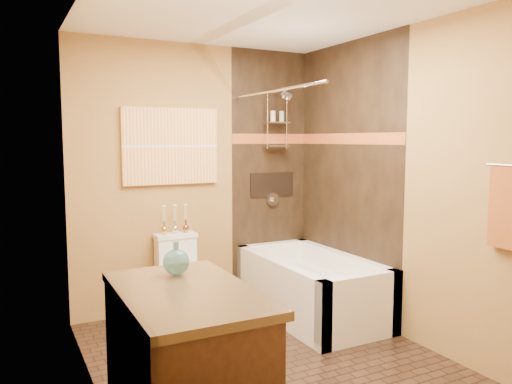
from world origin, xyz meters
TOP-DOWN VIEW (x-y plane):
  - floor at (0.00, 0.00)m, footprint 3.00×3.00m
  - wall_left at (-1.20, 0.00)m, footprint 0.02×3.00m
  - wall_right at (1.20, 0.00)m, footprint 0.02×3.00m
  - wall_back at (0.00, 1.50)m, footprint 2.40×0.02m
  - wall_front at (0.00, -1.50)m, footprint 2.40×0.02m
  - ceiling at (0.00, 0.00)m, footprint 3.00×3.00m
  - alcove_tile_back at (0.78, 1.49)m, footprint 0.85×0.01m
  - alcove_tile_right at (1.19, 0.75)m, footprint 0.01×1.50m
  - mosaic_band_back at (0.78, 1.48)m, footprint 0.85×0.01m
  - mosaic_band_right at (1.18, 0.75)m, footprint 0.01×1.50m
  - alcove_niche at (0.80, 1.48)m, footprint 0.50×0.01m
  - shower_fixtures at (0.80, 1.38)m, footprint 0.24×0.33m
  - curtain_rod at (0.40, 0.75)m, footprint 0.03×1.55m
  - towel_rust at (1.16, -0.92)m, footprint 0.05×0.22m
  - sunset_painting at (-0.27, 1.48)m, footprint 0.90×0.04m
  - vanity_mirror at (-1.19, -0.74)m, footprint 0.01×1.00m
  - bathtub at (0.80, 0.75)m, footprint 0.80×1.50m
  - toilet at (-0.27, 1.22)m, footprint 0.38×0.56m
  - vanity at (-0.92, -0.74)m, footprint 0.63×1.01m
  - teal_bottle at (-0.87, -0.47)m, footprint 0.15×0.15m
  - bud_vases at (-0.27, 1.39)m, footprint 0.26×0.06m

SIDE VIEW (x-z plane):
  - floor at x=0.00m, z-range 0.00..0.00m
  - bathtub at x=0.80m, z-range -0.05..0.50m
  - toilet at x=-0.27m, z-range 0.00..0.76m
  - vanity at x=-0.92m, z-range 0.00..0.89m
  - bud_vases at x=-0.27m, z-range 0.76..1.02m
  - teal_bottle at x=-0.87m, z-range 0.87..1.09m
  - alcove_niche at x=0.80m, z-range 1.02..1.27m
  - towel_rust at x=1.16m, z-range 0.92..1.44m
  - wall_left at x=-1.20m, z-range 0.00..2.50m
  - wall_right at x=1.20m, z-range 0.00..2.50m
  - wall_back at x=0.00m, z-range 0.00..2.50m
  - wall_front at x=0.00m, z-range 0.00..2.50m
  - alcove_tile_back at x=0.78m, z-range 0.00..2.50m
  - alcove_tile_right at x=1.19m, z-range 0.00..2.50m
  - vanity_mirror at x=-1.19m, z-range 1.05..1.95m
  - sunset_painting at x=-0.27m, z-range 1.20..1.90m
  - mosaic_band_back at x=0.78m, z-range 1.57..1.67m
  - mosaic_band_right at x=1.18m, z-range 1.57..1.67m
  - shower_fixtures at x=0.80m, z-range 1.08..2.25m
  - curtain_rod at x=0.40m, z-range 2.01..2.03m
  - ceiling at x=0.00m, z-range 2.50..2.50m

